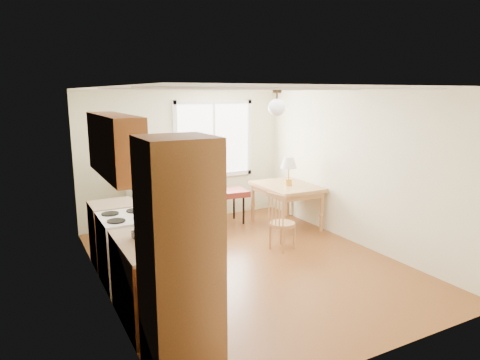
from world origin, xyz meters
TOP-DOWN VIEW (x-y plane):
  - room_shell at (0.00, 0.00)m, footprint 4.60×5.60m
  - kitchen_run at (-1.72, -0.63)m, footprint 0.65×3.40m
  - window_unit at (0.60, 2.47)m, footprint 1.64×0.05m
  - pendant_light at (0.70, 0.40)m, footprint 0.26×0.26m
  - refrigerator at (-0.86, 1.95)m, footprint 0.70×0.72m
  - bench at (0.27, 1.93)m, footprint 1.44×0.65m
  - dining_table at (1.50, 1.27)m, footprint 0.97×1.28m
  - chair at (0.69, 0.27)m, footprint 0.44×0.43m
  - table_lamp at (1.50, 1.21)m, footprint 0.30×0.30m
  - coffee_maker at (-1.72, -0.76)m, footprint 0.19×0.24m
  - kettle at (-1.74, -0.80)m, footprint 0.13×0.13m

SIDE VIEW (x-z plane):
  - chair at x=0.69m, z-range 0.06..0.97m
  - bench at x=0.27m, z-range 0.26..0.90m
  - dining_table at x=1.50m, z-range 0.29..1.07m
  - refrigerator at x=-0.86m, z-range 0.00..1.66m
  - kitchen_run at x=-1.72m, z-range -0.26..1.94m
  - kettle at x=-1.74m, z-range 0.88..1.12m
  - coffee_maker at x=-1.72m, z-range 0.85..1.20m
  - table_lamp at x=1.50m, z-range 0.90..1.42m
  - room_shell at x=0.00m, z-range -0.06..2.56m
  - window_unit at x=0.60m, z-range 0.79..2.31m
  - pendant_light at x=0.70m, z-range 2.04..2.44m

